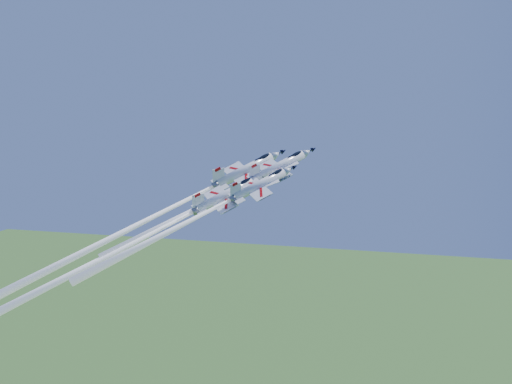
% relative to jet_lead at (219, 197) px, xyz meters
% --- Properties ---
extents(jet_lead, '(29.72, 25.81, 31.01)m').
position_rel_jet_lead_xyz_m(jet_lead, '(0.00, 0.00, 0.00)').
color(jet_lead, white).
extents(jet_left, '(44.49, 40.21, 54.85)m').
position_rel_jet_lead_xyz_m(jet_left, '(-18.59, -1.35, -6.82)').
color(jet_left, white).
extents(jet_right, '(29.14, 25.45, 31.02)m').
position_rel_jet_lead_xyz_m(jet_right, '(-2.60, -6.82, -3.13)').
color(jet_right, white).
extents(jet_slot, '(39.54, 35.58, 47.86)m').
position_rel_jet_lead_xyz_m(jet_slot, '(-16.70, -11.46, -9.26)').
color(jet_slot, white).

